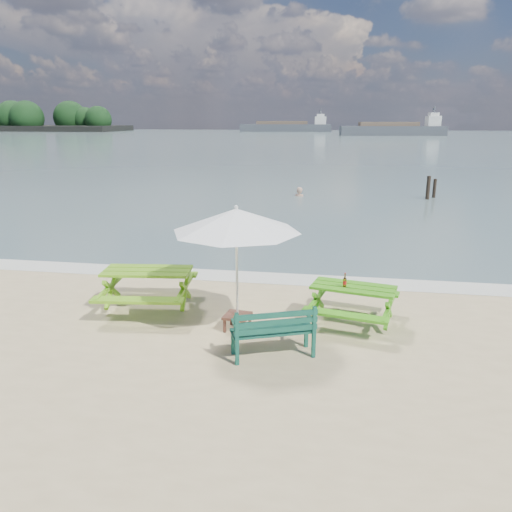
% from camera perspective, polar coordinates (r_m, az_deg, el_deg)
% --- Properties ---
extents(sea, '(300.00, 300.00, 0.00)m').
position_cam_1_polar(sea, '(92.00, 8.59, 12.95)').
color(sea, slate).
rests_on(sea, ground).
extents(foam_strip, '(22.00, 0.90, 0.01)m').
position_cam_1_polar(foam_strip, '(12.25, 0.21, -2.46)').
color(foam_strip, silver).
rests_on(foam_strip, ground).
extents(picnic_table_left, '(1.96, 2.13, 0.83)m').
position_cam_1_polar(picnic_table_left, '(10.43, -12.21, -3.80)').
color(picnic_table_left, '#67A619').
rests_on(picnic_table_left, ground).
extents(picnic_table_right, '(1.87, 2.00, 0.73)m').
position_cam_1_polar(picnic_table_right, '(9.69, 10.98, -5.54)').
color(picnic_table_right, '#3E9416').
rests_on(picnic_table_right, ground).
extents(park_bench, '(1.43, 0.92, 0.84)m').
position_cam_1_polar(park_bench, '(8.30, 1.94, -9.65)').
color(park_bench, '#104638').
rests_on(park_bench, ground).
extents(side_table, '(0.51, 0.51, 0.30)m').
position_cam_1_polar(side_table, '(9.28, -2.14, -7.51)').
color(side_table, brown).
rests_on(side_table, ground).
extents(patio_umbrella, '(2.57, 2.57, 2.27)m').
position_cam_1_polar(patio_umbrella, '(8.72, -2.26, 4.10)').
color(patio_umbrella, silver).
rests_on(patio_umbrella, ground).
extents(beer_bottle, '(0.07, 0.07, 0.26)m').
position_cam_1_polar(beer_bottle, '(9.47, 10.11, -2.97)').
color(beer_bottle, '#935F15').
rests_on(beer_bottle, picnic_table_right).
extents(swimmer, '(0.74, 0.62, 1.74)m').
position_cam_1_polar(swimmer, '(25.43, 4.97, 5.92)').
color(swimmer, tan).
rests_on(swimmer, ground).
extents(mooring_pilings, '(0.57, 0.77, 1.33)m').
position_cam_1_polar(mooring_pilings, '(25.78, 19.32, 7.13)').
color(mooring_pilings, black).
rests_on(mooring_pilings, ground).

